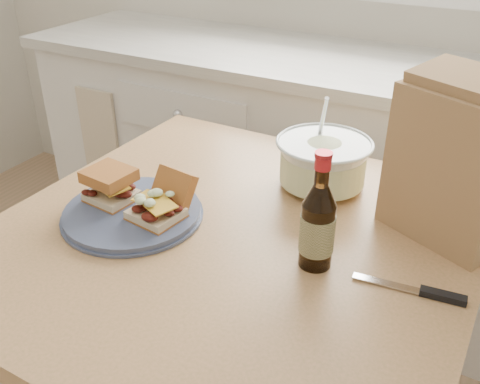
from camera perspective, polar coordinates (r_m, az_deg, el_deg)
The scene contains 9 objects.
cabinet_run at distance 2.12m, azimuth 9.90°, elevation 1.54°, with size 2.50×0.64×0.94m.
dining_table at distance 1.21m, azimuth -0.78°, elevation -9.00°, with size 1.00×1.00×0.82m.
plate at distance 1.21m, azimuth -11.40°, elevation -2.21°, with size 0.30×0.30×0.02m, color #444F6D.
sandwich_left at distance 1.23m, azimuth -13.67°, elevation 0.75°, with size 0.11×0.10×0.07m.
sandwich_right at distance 1.16m, azimuth -8.36°, elevation -1.05°, with size 0.12×0.16×0.09m.
coleslaw_bowl at distance 1.30m, azimuth 8.82°, elevation 2.96°, with size 0.23×0.23×0.23m.
beer_bottle at distance 1.01m, azimuth 8.29°, elevation -3.49°, with size 0.07×0.07×0.24m.
knife at distance 1.03m, azimuth 19.43°, elevation -10.09°, with size 0.20×0.04×0.01m.
paper_bag at distance 1.15m, azimuth 22.09°, elevation 2.63°, with size 0.24×0.16×0.31m, color #A67950.
Camera 1 is at (0.56, -0.09, 1.46)m, focal length 40.00 mm.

